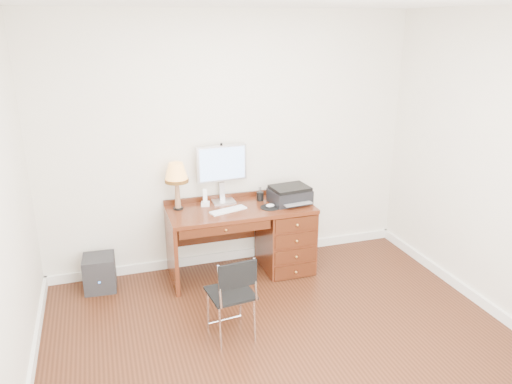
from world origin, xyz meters
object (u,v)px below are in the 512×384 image
object	(u,v)px
leg_lamp	(176,175)
phone	(205,201)
chair	(232,290)
desk	(269,233)
monitor	(222,167)
equipment_box	(100,273)
printer	(290,195)

from	to	relation	value
leg_lamp	phone	size ratio (longest dim) A/B	2.72
chair	desk	bearing A→B (deg)	51.13
desk	chair	world-z (taller)	chair
monitor	phone	xyz separation A→B (m)	(-0.21, -0.07, -0.33)
desk	monitor	size ratio (longest dim) A/B	2.45
monitor	leg_lamp	bearing A→B (deg)	-173.67
phone	chair	xyz separation A→B (m)	(-0.06, -1.28, -0.34)
monitor	desk	bearing A→B (deg)	-30.40
desk	monitor	xyz separation A→B (m)	(-0.45, 0.23, 0.72)
leg_lamp	phone	world-z (taller)	leg_lamp
leg_lamp	equipment_box	size ratio (longest dim) A/B	1.38
chair	printer	bearing A→B (deg)	43.43
leg_lamp	phone	bearing A→B (deg)	2.77
desk	leg_lamp	size ratio (longest dim) A/B	3.06
chair	equipment_box	xyz separation A→B (m)	(-1.05, 1.22, -0.29)
desk	chair	bearing A→B (deg)	-122.67
leg_lamp	phone	xyz separation A→B (m)	(0.29, 0.01, -0.31)
phone	printer	bearing A→B (deg)	3.98
desk	printer	world-z (taller)	printer
desk	chair	xyz separation A→B (m)	(-0.72, -1.12, 0.05)
equipment_box	desk	bearing A→B (deg)	0.55
equipment_box	phone	bearing A→B (deg)	6.80
phone	desk	bearing A→B (deg)	2.02
phone	chair	distance (m)	1.32
leg_lamp	phone	distance (m)	0.42
printer	chair	xyz separation A→B (m)	(-0.94, -1.10, -0.37)
desk	equipment_box	size ratio (longest dim) A/B	4.22
monitor	printer	distance (m)	0.77
monitor	chair	size ratio (longest dim) A/B	0.80
chair	equipment_box	size ratio (longest dim) A/B	2.16
monitor	equipment_box	distance (m)	1.64
leg_lamp	chair	world-z (taller)	leg_lamp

